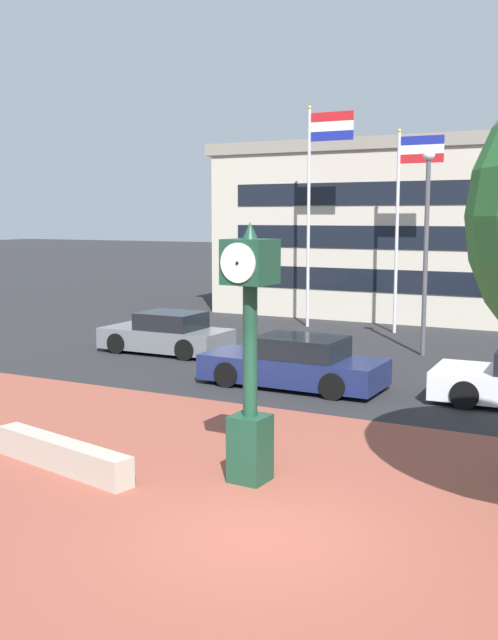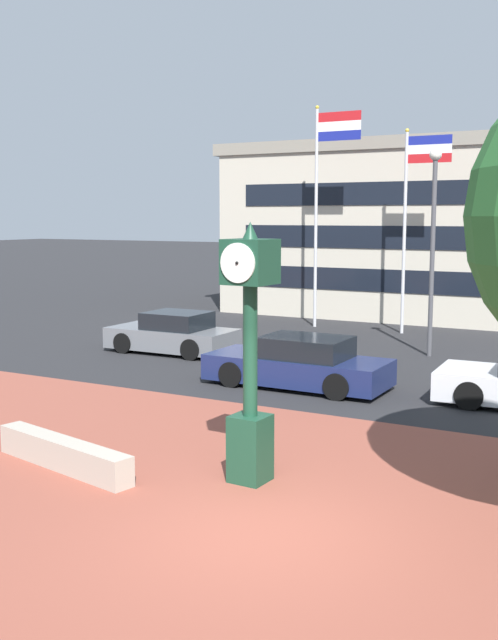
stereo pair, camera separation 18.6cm
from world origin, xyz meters
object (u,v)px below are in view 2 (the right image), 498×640
Objects in this scene: street_clock at (250,351)px; car_street_mid at (173,334)px; flagpole_secondary at (411,212)px; car_street_distant at (299,364)px; flagpole_primary at (322,194)px; street_lamp_post at (433,230)px.

car_street_mid is (-7.67, 9.09, -1.55)m from street_clock.
flagpole_secondary reaches higher than street_clock.
car_street_distant is 0.55× the size of flagpole_primary.
flagpole_secondary is (3.43, 0.00, -0.66)m from flagpole_primary.
flagpole_secondary is at bearing -36.73° from car_street_mid.
flagpole_primary is 1.14× the size of flagpole_secondary.
car_street_distant is 6.81m from street_lamp_post.
flagpole_primary is 3.49m from flagpole_secondary.
flagpole_primary reaches higher than street_lamp_post.
flagpole_primary is at bearing -15.03° from car_street_mid.
flagpole_primary is (1.87, 7.24, 4.48)m from car_street_mid.
street_clock reaches higher than car_street_distant.
flagpole_primary reaches higher than car_street_mid.
street_clock is 1.03× the size of car_street_mid.
car_street_distant is at bearing 111.37° from street_clock.
flagpole_primary reaches higher than car_street_distant.
street_lamp_post is (7.22, 3.20, 3.26)m from car_street_mid.
car_street_mid is 0.88× the size of car_street_distant.
car_street_distant is at bearing -88.86° from flagpole_secondary.
car_street_distant is at bearing -69.64° from flagpole_primary.
car_street_mid is 8.54m from street_lamp_post.
car_street_distant is at bearing -115.18° from car_street_mid.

